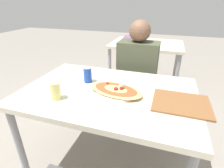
{
  "coord_description": "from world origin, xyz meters",
  "views": [
    {
      "loc": [
        0.39,
        -1.09,
        1.38
      ],
      "look_at": [
        0.03,
        -0.01,
        0.83
      ],
      "focal_mm": 28.0,
      "sensor_mm": 36.0,
      "label": 1
    }
  ],
  "objects_px": {
    "chair_far_seated": "(138,83)",
    "soda_can": "(88,75)",
    "drink_glass": "(56,91)",
    "dining_table": "(108,99)",
    "pizza_main": "(116,90)",
    "person_seated": "(137,69)"
  },
  "relations": [
    {
      "from": "soda_can",
      "to": "chair_far_seated",
      "type": "bearing_deg",
      "value": 65.11
    },
    {
      "from": "drink_glass",
      "to": "person_seated",
      "type": "bearing_deg",
      "value": 65.52
    },
    {
      "from": "person_seated",
      "to": "pizza_main",
      "type": "relative_size",
      "value": 2.72
    },
    {
      "from": "pizza_main",
      "to": "drink_glass",
      "type": "relative_size",
      "value": 3.66
    },
    {
      "from": "chair_far_seated",
      "to": "soda_can",
      "type": "height_order",
      "value": "soda_can"
    },
    {
      "from": "chair_far_seated",
      "to": "person_seated",
      "type": "height_order",
      "value": "person_seated"
    },
    {
      "from": "chair_far_seated",
      "to": "soda_can",
      "type": "relative_size",
      "value": 7.04
    },
    {
      "from": "chair_far_seated",
      "to": "soda_can",
      "type": "bearing_deg",
      "value": 65.11
    },
    {
      "from": "soda_can",
      "to": "drink_glass",
      "type": "xyz_separation_m",
      "value": [
        -0.09,
        -0.32,
        -0.0
      ]
    },
    {
      "from": "chair_far_seated",
      "to": "drink_glass",
      "type": "distance_m",
      "value": 1.11
    },
    {
      "from": "soda_can",
      "to": "drink_glass",
      "type": "distance_m",
      "value": 0.33
    },
    {
      "from": "dining_table",
      "to": "drink_glass",
      "type": "distance_m",
      "value": 0.4
    },
    {
      "from": "dining_table",
      "to": "drink_glass",
      "type": "bearing_deg",
      "value": -142.32
    },
    {
      "from": "dining_table",
      "to": "person_seated",
      "type": "relative_size",
      "value": 1.06
    },
    {
      "from": "pizza_main",
      "to": "soda_can",
      "type": "distance_m",
      "value": 0.3
    },
    {
      "from": "dining_table",
      "to": "pizza_main",
      "type": "xyz_separation_m",
      "value": [
        0.07,
        -0.02,
        0.09
      ]
    },
    {
      "from": "dining_table",
      "to": "person_seated",
      "type": "bearing_deg",
      "value": 80.94
    },
    {
      "from": "dining_table",
      "to": "pizza_main",
      "type": "bearing_deg",
      "value": -15.93
    },
    {
      "from": "dining_table",
      "to": "chair_far_seated",
      "type": "height_order",
      "value": "chair_far_seated"
    },
    {
      "from": "dining_table",
      "to": "chair_far_seated",
      "type": "xyz_separation_m",
      "value": [
        0.1,
        0.76,
        -0.19
      ]
    },
    {
      "from": "pizza_main",
      "to": "dining_table",
      "type": "bearing_deg",
      "value": 164.07
    },
    {
      "from": "chair_far_seated",
      "to": "drink_glass",
      "type": "xyz_separation_m",
      "value": [
        -0.4,
        -0.99,
        0.33
      ]
    }
  ]
}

